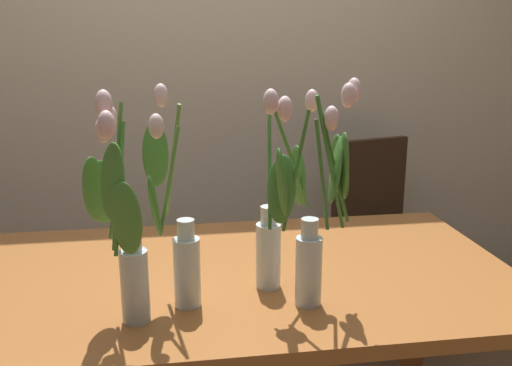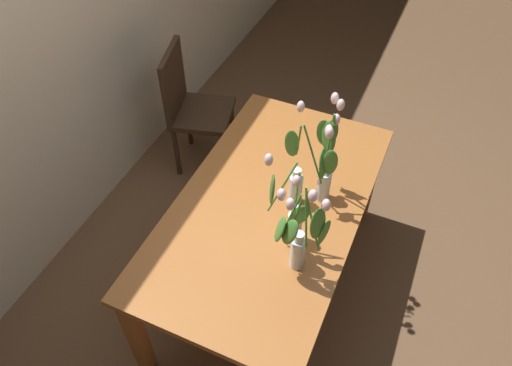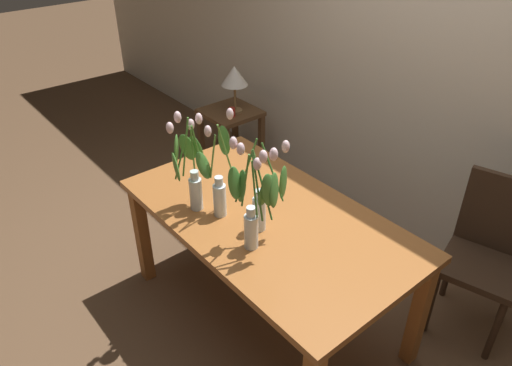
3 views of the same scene
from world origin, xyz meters
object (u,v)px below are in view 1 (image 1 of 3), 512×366
at_px(dining_chair, 380,226).
at_px(dining_table, 241,300).
at_px(tulip_vase_0, 275,225).
at_px(tulip_vase_1, 122,233).
at_px(tulip_vase_2, 317,214).
at_px(tulip_vase_3, 177,236).

bearing_deg(dining_chair, dining_table, -130.54).
xyz_separation_m(tulip_vase_0, tulip_vase_1, (-0.39, -0.14, 0.05)).
bearing_deg(tulip_vase_1, tulip_vase_0, 19.99).
height_order(tulip_vase_2, tulip_vase_3, tulip_vase_2).
bearing_deg(tulip_vase_3, tulip_vase_2, -7.10).
relative_size(tulip_vase_1, tulip_vase_2, 0.98).
relative_size(tulip_vase_3, dining_chair, 0.59).
height_order(tulip_vase_1, tulip_vase_3, tulip_vase_1).
relative_size(dining_table, tulip_vase_1, 2.86).
relative_size(tulip_vase_1, dining_chair, 0.60).
relative_size(dining_table, dining_chair, 1.72).
distance_m(tulip_vase_1, dining_chair, 1.67).
bearing_deg(tulip_vase_2, tulip_vase_3, 172.90).
relative_size(dining_table, tulip_vase_0, 2.90).
bearing_deg(dining_table, tulip_vase_0, -57.17).
height_order(tulip_vase_0, tulip_vase_3, same).
distance_m(tulip_vase_1, tulip_vase_3, 0.16).
height_order(dining_table, tulip_vase_1, tulip_vase_1).
bearing_deg(tulip_vase_3, dining_table, 44.28).
xyz_separation_m(tulip_vase_2, tulip_vase_3, (-0.35, 0.04, -0.06)).
bearing_deg(tulip_vase_2, tulip_vase_0, 130.73).
bearing_deg(tulip_vase_2, dining_table, 126.64).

